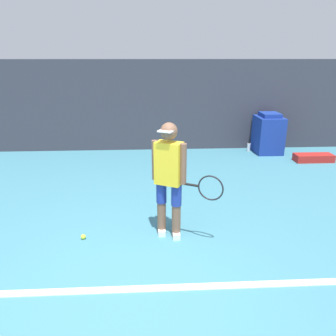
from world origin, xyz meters
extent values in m
plane|color=teal|center=(0.00, 0.00, 0.00)|extent=(24.00, 24.00, 0.00)
cube|color=#383842|center=(0.00, 5.60, 1.15)|extent=(24.00, 0.10, 2.29)
cube|color=white|center=(0.00, 0.00, 0.01)|extent=(21.60, 0.10, 0.01)
cylinder|color=brown|center=(0.36, 1.17, 0.24)|extent=(0.12, 0.12, 0.47)
cylinder|color=navy|center=(0.36, 1.17, 0.62)|extent=(0.14, 0.14, 0.29)
cube|color=white|center=(0.36, 1.17, 0.04)|extent=(0.10, 0.24, 0.08)
cylinder|color=brown|center=(0.56, 1.07, 0.24)|extent=(0.12, 0.12, 0.47)
cylinder|color=navy|center=(0.56, 1.07, 0.62)|extent=(0.14, 0.14, 0.29)
cube|color=white|center=(0.56, 1.07, 0.04)|extent=(0.10, 0.24, 0.08)
cube|color=yellow|center=(0.46, 1.12, 1.04)|extent=(0.39, 0.33, 0.56)
sphere|color=brown|center=(0.46, 1.12, 1.47)|extent=(0.22, 0.22, 0.22)
cube|color=white|center=(0.41, 1.03, 1.49)|extent=(0.22, 0.19, 0.02)
cylinder|color=brown|center=(0.28, 1.21, 1.06)|extent=(0.09, 0.09, 0.53)
cylinder|color=brown|center=(0.63, 1.03, 1.06)|extent=(0.09, 0.09, 0.53)
cylinder|color=black|center=(0.73, 0.98, 0.80)|extent=(0.21, 0.13, 0.03)
torus|color=black|center=(0.97, 0.85, 0.80)|extent=(0.31, 0.17, 0.34)
sphere|color=#D1E533|center=(-0.71, 1.06, 0.03)|extent=(0.07, 0.07, 0.07)
cube|color=navy|center=(3.23, 5.12, 0.46)|extent=(0.64, 0.75, 0.92)
cube|color=navy|center=(3.23, 5.12, 0.97)|extent=(0.45, 0.53, 0.10)
cube|color=#B2231E|center=(4.07, 4.29, 0.09)|extent=(0.89, 0.34, 0.17)
cylinder|color=white|center=(2.79, 5.23, 0.11)|extent=(0.08, 0.08, 0.21)
cylinder|color=black|center=(2.79, 5.23, 0.22)|extent=(0.04, 0.04, 0.02)
camera|label=1|loc=(0.22, -2.89, 2.35)|focal=35.00mm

